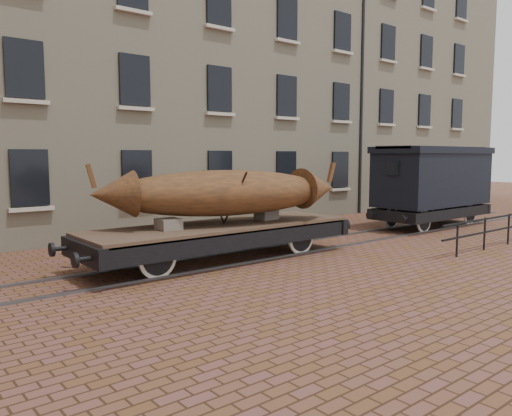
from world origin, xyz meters
TOP-DOWN VIEW (x-y plane):
  - ground at (0.00, 0.00)m, footprint 90.00×90.00m
  - warehouse_cream at (3.00, 9.99)m, footprint 40.00×10.19m
  - rail_track at (0.00, 0.00)m, footprint 30.00×1.52m
  - flatcar_wagon at (-2.47, 0.00)m, footprint 8.56×2.32m
  - iron_boat at (-2.38, 0.00)m, footprint 7.00×3.47m
  - goods_van at (7.92, 0.00)m, footprint 6.22×2.27m

SIDE VIEW (x-z plane):
  - ground at x=0.00m, z-range 0.00..0.00m
  - rail_track at x=0.00m, z-range 0.00..0.06m
  - flatcar_wagon at x=-2.47m, z-range 0.16..1.45m
  - iron_boat at x=-2.38m, z-range 1.03..2.70m
  - goods_van at x=7.92m, z-range 0.41..3.63m
  - warehouse_cream at x=3.00m, z-range 0.00..14.00m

